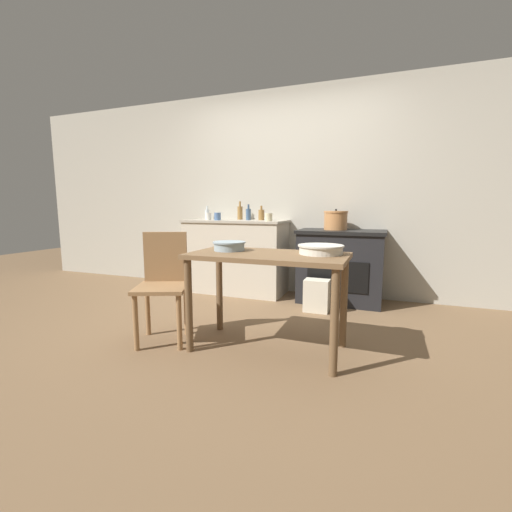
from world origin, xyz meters
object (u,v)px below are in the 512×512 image
stove (340,266)px  cup_center_right (218,216)px  mixing_bowl_small (321,249)px  cup_mid_right (208,216)px  work_table (268,269)px  bottle_mid_left (207,214)px  flour_sack (317,296)px  chair (163,282)px  bottle_far_left (240,213)px  bottle_left (248,214)px  stock_pot (336,220)px  cup_center (269,217)px  mixing_bowl_large (229,245)px  bottle_center_left (261,215)px

stove → cup_center_right: (-1.50, -0.15, 0.56)m
mixing_bowl_small → cup_mid_right: size_ratio=3.67×
work_table → mixing_bowl_small: mixing_bowl_small is taller
cup_center_right → bottle_mid_left: bearing=134.7°
stove → flour_sack: 0.56m
chair → cup_mid_right: size_ratio=9.67×
flour_sack → bottle_mid_left: bottle_mid_left is taller
cup_center_right → cup_mid_right: 0.14m
bottle_far_left → bottle_left: bearing=-36.6°
stock_pot → mixing_bowl_small: size_ratio=0.81×
bottle_far_left → bottle_mid_left: 0.51m
work_table → flour_sack: work_table is taller
work_table → chair: size_ratio=1.33×
bottle_mid_left → cup_center: size_ratio=1.96×
bottle_mid_left → mixing_bowl_small: bearing=-41.6°
stove → stock_pot: stock_pot is taller
chair → stock_pot: size_ratio=3.26×
bottle_far_left → cup_center: 0.58m
mixing_bowl_large → cup_center_right: 1.60m
stock_pot → flour_sack: bearing=-101.3°
stove → work_table: stove is taller
flour_sack → cup_center: 1.08m
stove → bottle_left: bottle_left is taller
cup_center → cup_center_right: bearing=179.9°
stove → bottle_mid_left: (-1.83, 0.18, 0.58)m
mixing_bowl_small → bottle_center_left: 1.86m
work_table → bottle_left: size_ratio=6.03×
stove → bottle_far_left: 1.46m
chair → bottle_left: size_ratio=4.55×
cup_center_right → cup_mid_right: (-0.14, 0.02, -0.00)m
cup_center → bottle_left: bearing=151.9°
flour_sack → bottle_mid_left: size_ratio=1.92×
cup_mid_right → flour_sack: bearing=-13.3°
bottle_center_left → mixing_bowl_large: bearing=-79.1°
flour_sack → bottle_center_left: (-0.82, 0.54, 0.83)m
stove → flour_sack: stove is taller
bottle_center_left → bottle_left: bearing=-162.1°
stock_pot → bottle_far_left: bottle_far_left is taller
bottle_center_left → cup_center: 0.28m
mixing_bowl_small → cup_center_right: size_ratio=3.55×
bottle_left → cup_center_right: bearing=-153.4°
stock_pot → bottle_center_left: bottle_center_left is taller
bottle_mid_left → cup_center: (1.00, -0.34, -0.02)m
bottle_mid_left → cup_center_right: bottle_mid_left is taller
stove → chair: size_ratio=1.09×
work_table → bottle_mid_left: 2.32m
mixing_bowl_small → cup_center_right: bearing=139.3°
bottle_far_left → cup_center_right: bottle_far_left is taller
bottle_mid_left → cup_mid_right: (0.19, -0.31, -0.02)m
stock_pot → cup_center_right: 1.43m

